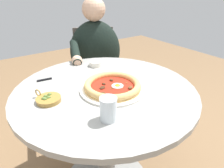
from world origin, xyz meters
TOP-DOWN VIEW (x-y plane):
  - dining_table at (0.00, 0.00)m, footprint 0.89×0.89m
  - pizza_on_plate at (-0.02, 0.04)m, footprint 0.32×0.32m
  - water_glass at (0.13, 0.22)m, footprint 0.07×0.07m
  - steak_knife at (0.19, -0.25)m, footprint 0.20×0.03m
  - ramekin_capers at (-0.11, -0.28)m, footprint 0.08×0.08m
  - olive_pan at (0.27, -0.03)m, footprint 0.11×0.13m
  - fork_utensil at (-0.30, -0.12)m, footprint 0.17×0.03m
  - diner_person at (-0.28, -0.59)m, footprint 0.52×0.46m
  - cafe_chair_diner at (-0.34, -0.71)m, footprint 0.52×0.52m

SIDE VIEW (x-z plane):
  - diner_person at x=-0.28m, z-range -0.06..1.04m
  - dining_table at x=0.00m, z-range 0.15..0.86m
  - cafe_chair_diner at x=-0.34m, z-range 0.10..0.93m
  - fork_utensil at x=-0.30m, z-range 0.72..0.72m
  - steak_knife at x=0.19m, z-range 0.71..0.72m
  - olive_pan at x=0.27m, z-range 0.70..0.75m
  - ramekin_capers at x=-0.11m, z-range 0.72..0.75m
  - pizza_on_plate at x=-0.02m, z-range 0.71..0.76m
  - water_glass at x=0.13m, z-range 0.71..0.80m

